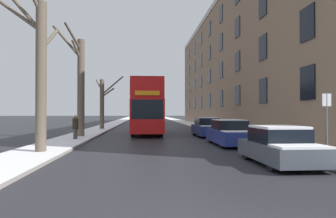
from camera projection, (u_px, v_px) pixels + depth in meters
The scene contains 12 objects.
sidewalk_left at pixel (118, 122), 56.38m from camera, with size 2.58×130.00×0.16m.
sidewalk_right at pixel (182, 122), 57.36m from camera, with size 2.58×130.00×0.16m.
terrace_facade_right at pixel (251, 64), 36.67m from camera, with size 9.10×53.47×15.67m.
bare_tree_left_0 at pixel (39, 67), 13.33m from camera, with size 3.08×2.87×8.47m.
bare_tree_left_1 at pixel (80, 84), 21.74m from camera, with size 2.13×1.83×8.07m.
bare_tree_left_2 at pixel (103, 102), 31.71m from camera, with size 3.02×1.84×5.90m.
double_decker_bus at pixel (147, 105), 26.41m from camera, with size 2.54×10.55×4.49m.
parked_car_0 at pixel (280, 147), 10.87m from camera, with size 1.89×3.96×1.40m.
parked_car_1 at pixel (230, 133), 17.21m from camera, with size 1.87×4.54×1.47m.
parked_car_2 at pixel (207, 128), 23.46m from camera, with size 1.81×4.35×1.49m.
pedestrian_left_sidewalk at pixel (75, 127), 19.41m from camera, with size 0.38×0.38×1.73m.
street_sign_post at pixel (327, 124), 10.39m from camera, with size 0.32×0.07×2.57m.
Camera 1 is at (-1.27, -3.98, 1.89)m, focal length 32.00 mm.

